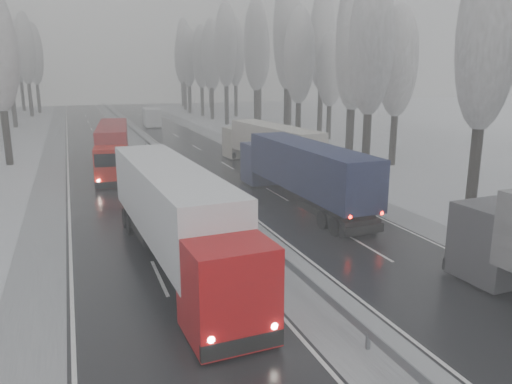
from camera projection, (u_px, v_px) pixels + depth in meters
carriageway_right at (249, 178)px, 41.36m from camera, size 7.50×200.00×0.03m
carriageway_left at (118, 188)px, 37.79m from camera, size 7.50×200.00×0.03m
median_slush at (187, 183)px, 39.58m from camera, size 3.00×200.00×0.04m
shoulder_right at (303, 174)px, 43.04m from camera, size 2.40×200.00×0.04m
shoulder_left at (48, 194)px, 36.11m from camera, size 2.40×200.00×0.04m
median_guardrail at (186, 176)px, 39.43m from camera, size 0.12×200.00×0.76m
tree_16 at (488, 36)px, 29.12m from camera, size 3.60×3.60×16.53m
tree_18 at (371, 44)px, 39.28m from camera, size 3.60×3.60×16.58m
tree_19 at (398, 62)px, 45.09m from camera, size 3.60×3.60×14.57m
tree_20 at (354, 55)px, 47.96m from camera, size 3.60×3.60×15.71m
tree_21 at (353, 38)px, 51.92m from camera, size 3.60×3.60×18.62m
tree_22 at (299, 57)px, 57.14m from camera, size 3.60×3.60×15.86m
tree_23 at (330, 70)px, 63.27m from camera, size 3.60×3.60×13.55m
tree_24 at (287, 33)px, 61.68m from camera, size 3.60×3.60×20.49m
tree_25 at (322, 42)px, 67.82m from camera, size 3.60×3.60×19.44m
tree_26 at (256, 46)px, 71.15m from camera, size 3.60×3.60×18.78m
tree_27 at (290, 53)px, 77.40m from camera, size 3.60×3.60×17.62m
tree_28 at (226, 46)px, 80.34m from camera, size 3.60×3.60×19.62m
tree_29 at (260, 53)px, 86.71m from camera, size 3.60×3.60×18.11m
tree_30 at (211, 55)px, 89.55m from camera, size 3.60×3.60×17.86m
tree_31 at (235, 53)px, 95.09m from camera, size 3.60×3.60×18.58m
tree_32 at (201, 58)px, 96.49m from camera, size 3.60×3.60×17.33m
tree_33 at (212, 68)px, 101.65m from camera, size 3.60×3.60×14.33m
tree_34 at (188, 57)px, 102.61m from camera, size 3.60×3.60×17.63m
tree_35 at (225, 56)px, 109.29m from camera, size 3.60×3.60×18.25m
tree_36 at (184, 51)px, 111.62m from camera, size 3.60×3.60×20.23m
tree_37 at (210, 63)px, 118.22m from camera, size 3.60×3.60×16.37m
tree_38 at (182, 59)px, 122.16m from camera, size 3.60×3.60×17.97m
tree_39 at (189, 64)px, 127.03m from camera, size 3.60×3.60×16.19m
tree_70 at (8, 55)px, 76.22m from camera, size 3.60×3.60×17.09m
tree_74 at (25, 49)px, 94.59m from camera, size 3.60×3.60×19.68m
tree_76 at (34, 55)px, 103.65m from camera, size 3.60×3.60×18.55m
tree_77 at (8, 68)px, 106.03m from camera, size 3.60×3.60×14.32m
tree_78 at (18, 52)px, 108.31m from camera, size 3.60×3.60×19.55m
tree_79 at (7, 60)px, 111.39m from camera, size 3.60×3.60×17.07m
truck_blue_box at (300, 169)px, 32.62m from camera, size 2.89×16.39×4.19m
truck_cream_box at (269, 143)px, 44.54m from camera, size 4.03×15.91×4.05m
box_truck_distant at (152, 117)px, 79.87m from camera, size 2.93×7.94×2.91m
truck_red_white at (175, 212)px, 22.00m from camera, size 3.53×17.51×4.47m
truck_red_red at (113, 145)px, 44.07m from camera, size 4.13×15.70×3.99m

